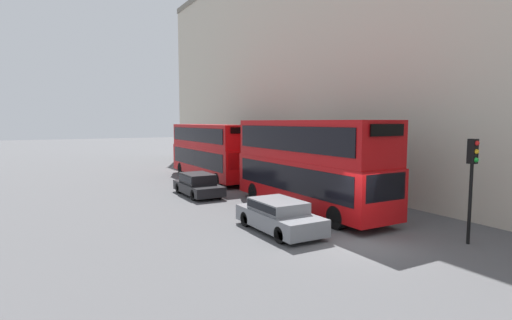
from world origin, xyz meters
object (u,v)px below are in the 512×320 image
at_px(bus_leading, 308,161).
at_px(car_hatchback, 198,184).
at_px(bus_second_in_queue, 211,149).
at_px(car_dark_sedan, 279,215).
at_px(pedestrian, 289,179).
at_px(traffic_light, 472,169).

bearing_deg(bus_leading, car_hatchback, 117.44).
xyz_separation_m(bus_leading, car_hatchback, (-3.40, 6.55, -1.79)).
bearing_deg(bus_second_in_queue, car_dark_sedan, -102.65).
height_order(bus_leading, pedestrian, bus_leading).
distance_m(car_hatchback, traffic_light, 15.09).
xyz_separation_m(car_dark_sedan, pedestrian, (5.77, 7.78, 0.05)).
xyz_separation_m(bus_second_in_queue, car_dark_sedan, (-3.40, -15.15, -1.66)).
xyz_separation_m(bus_leading, traffic_light, (1.78, -7.47, 0.28)).
bearing_deg(car_hatchback, bus_leading, -62.56).
bearing_deg(pedestrian, car_hatchback, 166.60).
height_order(bus_leading, car_dark_sedan, bus_leading).
relative_size(bus_leading, car_hatchback, 2.39).
bearing_deg(car_dark_sedan, car_hatchback, 90.00).
distance_m(bus_leading, pedestrian, 5.96).
distance_m(bus_second_in_queue, car_dark_sedan, 15.61).
bearing_deg(bus_leading, pedestrian, 65.34).
height_order(car_hatchback, pedestrian, pedestrian).
height_order(bus_second_in_queue, traffic_light, bus_second_in_queue).
bearing_deg(pedestrian, bus_leading, -114.66).
distance_m(bus_leading, traffic_light, 7.68).
relative_size(car_dark_sedan, traffic_light, 1.11).
height_order(bus_second_in_queue, pedestrian, bus_second_in_queue).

